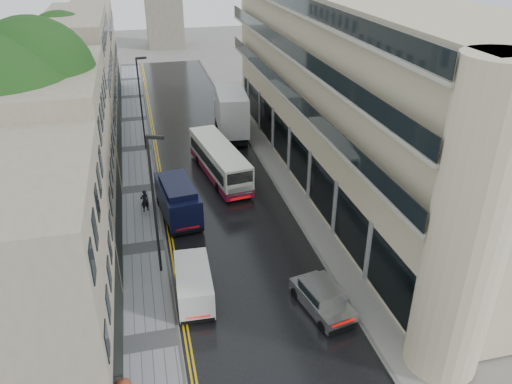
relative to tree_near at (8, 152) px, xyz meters
name	(u,v)px	position (x,y,z in m)	size (l,w,h in m)	color
road	(215,182)	(12.50, 7.50, -6.94)	(9.00, 85.00, 0.02)	black
left_sidewalk	(140,189)	(6.65, 7.50, -6.89)	(2.70, 85.00, 0.12)	gray
right_sidewalk	(280,174)	(17.90, 7.50, -6.89)	(1.80, 85.00, 0.12)	slate
old_shop_row	(81,109)	(3.05, 10.00, -0.95)	(4.50, 56.00, 12.00)	gray
modern_block	(350,93)	(22.80, 6.00, 0.05)	(8.00, 40.00, 14.00)	#C3B791
tree_near	(8,152)	(0.00, 0.00, 0.00)	(10.56, 10.56, 13.89)	black
tree_far	(47,97)	(0.30, 13.00, -0.72)	(9.24, 9.24, 12.46)	black
cream_bus	(218,177)	(12.46, 5.60, -5.60)	(2.21, 9.73, 2.65)	white
white_lorry	(220,120)	(14.39, 15.43, -4.63)	(2.62, 8.73, 4.58)	silver
silver_hatchback	(323,319)	(14.99, -10.32, -6.16)	(1.78, 4.06, 1.52)	#A2A3A7
white_van	(180,305)	(8.20, -7.82, -5.97)	(1.82, 4.24, 1.92)	silver
navy_van	(169,214)	(8.39, 0.67, -5.51)	(2.22, 5.55, 2.83)	black
pedestrian	(145,201)	(6.94, 3.87, -6.01)	(0.59, 0.39, 1.63)	black
lamp_post_near	(154,208)	(7.51, -3.48, -2.62)	(0.95, 0.21, 8.40)	black
lamp_post_far	(141,105)	(7.46, 15.55, -2.72)	(0.92, 0.21, 8.21)	black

